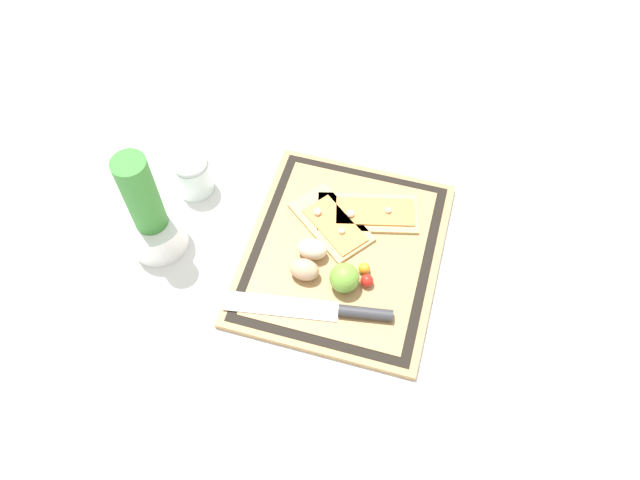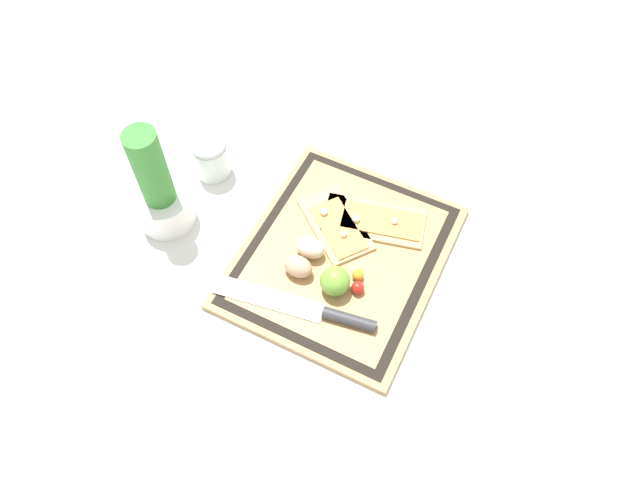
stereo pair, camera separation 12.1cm
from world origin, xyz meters
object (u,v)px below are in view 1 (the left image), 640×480
pizza_slice_near (369,213)px  lime (344,278)px  knife (336,311)px  egg_pink (312,249)px  cherry_tomato_red (367,281)px  egg_brown (304,270)px  herb_pot (151,218)px  sauce_jar (193,177)px  pizza_slice_far (332,223)px  cherry_tomato_yellow (364,268)px

pizza_slice_near → lime: lime is taller
pizza_slice_near → knife: (-0.23, 0.01, 0.00)m
egg_pink → lime: (-0.05, -0.08, 0.01)m
knife → cherry_tomato_red: 0.08m
pizza_slice_near → egg_pink: size_ratio=3.81×
egg_brown → lime: lime is taller
pizza_slice_near → cherry_tomato_red: 0.16m
egg_brown → egg_pink: same height
cherry_tomato_red → herb_pot: herb_pot is taller
pizza_slice_near → knife: pizza_slice_near is taller
egg_brown → cherry_tomato_red: (0.01, -0.12, -0.01)m
pizza_slice_near → sauce_jar: sauce_jar is taller
sauce_jar → egg_brown: bearing=-117.6°
knife → egg_brown: bearing=52.4°
pizza_slice_near → cherry_tomato_red: (-0.16, -0.03, 0.01)m
pizza_slice_far → knife: (-0.19, -0.06, 0.00)m
cherry_tomato_red → sauce_jar: sauce_jar is taller
sauce_jar → knife: bearing=-120.0°
egg_brown → herb_pot: herb_pot is taller
lime → sauce_jar: bearing=67.6°
herb_pot → pizza_slice_near: bearing=-66.3°
knife → pizza_slice_far: bearing=17.4°
egg_pink → sauce_jar: size_ratio=0.63×
lime → cherry_tomato_yellow: lime is taller
lime → pizza_slice_near: bearing=-2.8°
egg_brown → sauce_jar: size_ratio=0.63×
pizza_slice_near → sauce_jar: 0.37m
knife → cherry_tomato_yellow: size_ratio=14.09×
egg_brown → egg_pink: bearing=-2.0°
egg_brown → egg_pink: size_ratio=1.00×
egg_brown → cherry_tomato_red: 0.12m
egg_pink → pizza_slice_far: bearing=-12.7°
cherry_tomato_red → egg_pink: bearing=73.8°
pizza_slice_near → lime: (-0.17, 0.01, 0.02)m
knife → cherry_tomato_yellow: bearing=-16.5°
cherry_tomato_yellow → herb_pot: bearing=95.3°
pizza_slice_near → egg_pink: bearing=145.6°
egg_brown → sauce_jar: sauce_jar is taller
herb_pot → sauce_jar: herb_pot is taller
pizza_slice_near → sauce_jar: size_ratio=2.42×
cherry_tomato_yellow → pizza_slice_near: bearing=9.0°
cherry_tomato_red → herb_pot: bearing=91.7°
lime → sauce_jar: size_ratio=0.63×
egg_brown → knife: bearing=-127.6°
lime → herb_pot: size_ratio=0.22×
pizza_slice_far → egg_pink: (-0.08, 0.02, 0.02)m
lime → egg_brown: bearing=89.4°
egg_pink → herb_pot: size_ratio=0.23×
pizza_slice_near → sauce_jar: (-0.02, 0.37, 0.02)m
pizza_slice_far → cherry_tomato_red: cherry_tomato_red is taller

